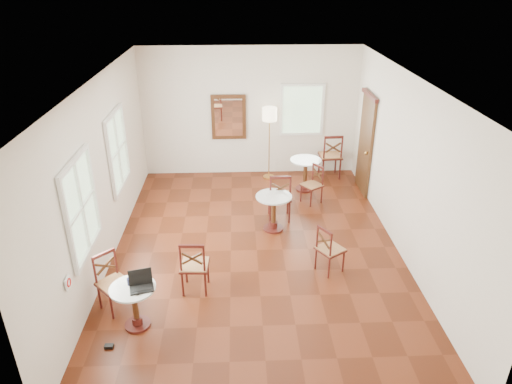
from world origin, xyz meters
TOP-DOWN VIEW (x-y plane):
  - ground at (0.00, 0.00)m, footprint 7.00×7.00m
  - room_shell at (-0.06, 0.27)m, footprint 5.02×7.02m
  - cafe_table_near at (-1.75, -1.85)m, footprint 0.62×0.62m
  - cafe_table_mid at (0.35, 0.71)m, footprint 0.67×0.67m
  - cafe_table_back at (1.19, 2.44)m, footprint 0.69×0.69m
  - chair_near_a at (-0.99, -1.08)m, footprint 0.45×0.45m
  - chair_near_b at (-2.14, -1.44)m, footprint 0.58×0.58m
  - chair_mid_a at (0.49, 1.12)m, footprint 0.47×0.47m
  - chair_mid_b at (1.15, -0.66)m, footprint 0.53×0.53m
  - chair_back_a at (1.87, 3.13)m, footprint 0.52×0.52m
  - chair_back_b at (1.26, 1.83)m, footprint 0.52×0.52m
  - floor_lamp at (0.43, 3.15)m, footprint 0.33×0.33m
  - laptop at (-1.63, -1.84)m, footprint 0.37×0.33m
  - mouse at (-1.65, -2.00)m, footprint 0.10×0.08m
  - navy_mug at (-1.79, -1.78)m, footprint 0.12×0.08m
  - water_glass at (-1.77, -1.67)m, footprint 0.07×0.07m
  - power_adapter at (-2.05, -2.26)m, footprint 0.11×0.07m

SIDE VIEW (x-z plane):
  - ground at x=0.00m, z-range 0.00..0.00m
  - power_adapter at x=-2.05m, z-range 0.00..0.05m
  - cafe_table_near at x=-1.75m, z-range 0.08..0.74m
  - chair_back_b at x=1.26m, z-range 0.00..0.82m
  - chair_mid_b at x=1.15m, z-range 0.00..0.84m
  - cafe_table_mid at x=0.35m, z-range 0.08..0.80m
  - chair_near_b at x=-2.14m, z-range 0.00..0.89m
  - cafe_table_back at x=1.19m, z-range 0.09..0.81m
  - chair_near_a at x=-0.99m, z-range 0.00..0.92m
  - chair_mid_a at x=0.49m, z-range 0.00..1.00m
  - chair_back_a at x=1.87m, z-range 0.00..1.08m
  - mouse at x=-1.65m, z-range 0.66..0.69m
  - navy_mug at x=-1.79m, z-range 0.66..0.75m
  - laptop at x=-1.63m, z-range 0.60..0.83m
  - water_glass at x=-1.77m, z-range 0.66..0.77m
  - floor_lamp at x=0.43m, z-range 0.59..2.29m
  - room_shell at x=-0.06m, z-range 0.38..3.39m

